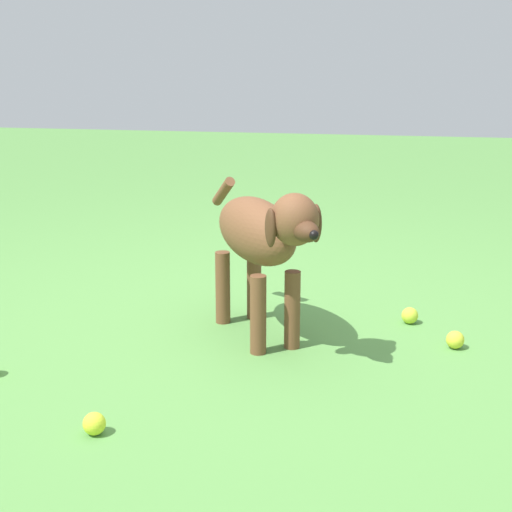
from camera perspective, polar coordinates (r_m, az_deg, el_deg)
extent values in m
plane|color=#548C42|center=(2.93, -0.93, -6.21)|extent=(14.00, 14.00, 0.00)
ellipsoid|color=brown|center=(2.88, 0.00, 1.89)|extent=(0.47, 0.56, 0.24)
cylinder|color=brown|center=(2.83, 2.66, -3.95)|extent=(0.06, 0.06, 0.29)
cylinder|color=brown|center=(2.77, 0.16, -4.32)|extent=(0.06, 0.06, 0.29)
cylinder|color=brown|center=(3.13, -0.14, -2.03)|extent=(0.06, 0.06, 0.29)
cylinder|color=brown|center=(3.08, -2.44, -2.32)|extent=(0.06, 0.06, 0.29)
ellipsoid|color=brown|center=(2.57, 2.85, 2.68)|extent=(0.23, 0.23, 0.18)
ellipsoid|color=#472B19|center=(2.51, 3.64, 1.83)|extent=(0.13, 0.15, 0.07)
sphere|color=black|center=(2.46, 4.25, 1.54)|extent=(0.03, 0.03, 0.03)
ellipsoid|color=#472B19|center=(2.62, 4.40, 2.40)|extent=(0.06, 0.07, 0.13)
ellipsoid|color=#472B19|center=(2.55, 1.07, 2.08)|extent=(0.06, 0.07, 0.13)
cylinder|color=brown|center=(3.16, -2.40, 4.73)|extent=(0.13, 0.17, 0.14)
sphere|color=#CED434|center=(2.94, 14.34, -5.95)|extent=(0.07, 0.07, 0.07)
sphere|color=#BFD735|center=(3.16, 11.17, -4.28)|extent=(0.07, 0.07, 0.07)
sphere|color=#D0E330|center=(2.31, -11.73, -11.90)|extent=(0.07, 0.07, 0.07)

